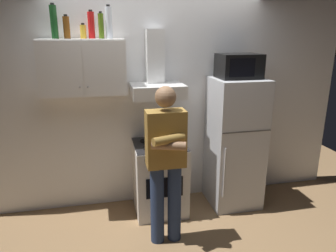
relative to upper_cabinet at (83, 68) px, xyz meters
name	(u,v)px	position (x,y,z in m)	size (l,w,h in m)	color
ground_plane	(168,220)	(0.85, -0.37, -1.75)	(7.00, 7.00, 0.00)	olive
back_wall_tiled	(158,97)	(0.85, 0.23, -0.40)	(4.80, 0.10, 2.70)	white
upper_cabinet	(83,68)	(0.00, 0.00, 0.00)	(0.90, 0.37, 0.60)	white
stove_oven	(160,177)	(0.80, -0.13, -1.32)	(0.60, 0.62, 0.87)	white
range_hood	(157,80)	(0.80, 0.00, -0.15)	(0.60, 0.44, 0.75)	white
refrigerator	(235,143)	(1.75, -0.12, -0.95)	(0.60, 0.62, 1.60)	silver
microwave	(239,66)	(1.75, -0.11, -0.01)	(0.48, 0.37, 0.28)	black
person_standing	(166,161)	(0.75, -0.73, -0.85)	(0.38, 0.33, 1.64)	navy
cooking_pot	(172,141)	(0.93, -0.24, -0.82)	(0.30, 0.20, 0.12)	#B7BABF
bottle_soda_red	(91,25)	(0.11, 0.02, 0.44)	(0.07, 0.07, 0.29)	red
bottle_vodka_clear	(109,23)	(0.29, -0.03, 0.46)	(0.07, 0.07, 0.34)	silver
bottle_olive_oil	(101,26)	(0.21, -0.02, 0.43)	(0.06, 0.06, 0.27)	#4C6B19
bottle_wine_green	(54,22)	(-0.26, 0.01, 0.47)	(0.07, 0.07, 0.35)	#19471E
bottle_spice_jar	(83,32)	(0.03, 0.02, 0.37)	(0.06, 0.06, 0.16)	gold
bottle_beer_brown	(67,27)	(-0.14, 0.01, 0.41)	(0.07, 0.07, 0.24)	brown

